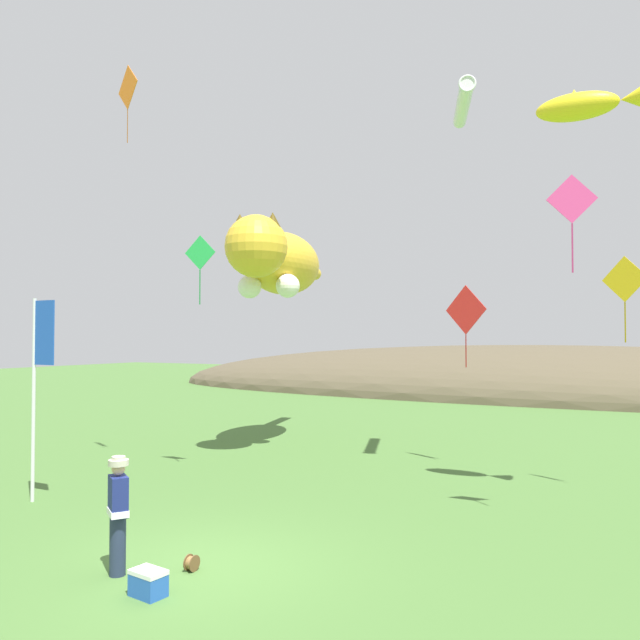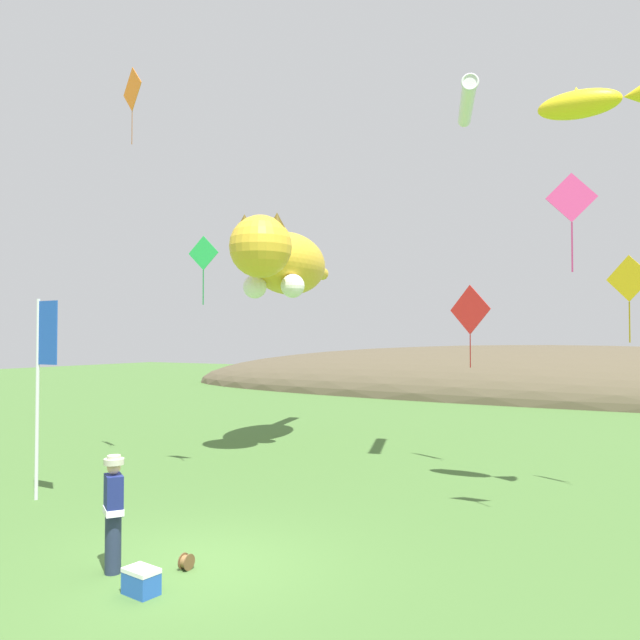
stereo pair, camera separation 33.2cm
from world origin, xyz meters
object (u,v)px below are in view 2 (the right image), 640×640
kite_tube_streamer (467,102)px  kite_diamond_gold (629,279)px  picnic_cooler (141,581)px  kite_diamond_orange (132,90)px  festival_banner_pole (42,368)px  kite_diamond_red (470,310)px  kite_fish_windsock (592,102)px  festival_attendant (113,510)px  kite_diamond_pink (572,199)px  kite_diamond_green (203,254)px  kite_giant_cat (283,262)px  kite_spool (186,562)px

kite_tube_streamer → kite_diamond_gold: kite_tube_streamer is taller
picnic_cooler → kite_diamond_orange: (-6.09, 5.58, 10.06)m
festival_banner_pole → kite_diamond_red: bearing=46.9°
kite_fish_windsock → kite_tube_streamer: (-3.27, 2.35, 1.39)m
festival_attendant → kite_diamond_gold: 11.47m
kite_diamond_pink → kite_diamond_green: kite_diamond_pink is taller
festival_banner_pole → kite_diamond_green: 4.85m
kite_diamond_gold → picnic_cooler: bearing=-122.7°
festival_banner_pole → kite_diamond_orange: (-0.48, 3.02, 7.34)m
kite_tube_streamer → kite_diamond_pink: size_ratio=1.55×
kite_diamond_pink → festival_banner_pole: bearing=-164.3°
festival_attendant → kite_giant_cat: kite_giant_cat is taller
kite_diamond_gold → kite_diamond_orange: kite_diamond_orange is taller
kite_giant_cat → kite_diamond_pink: size_ratio=4.39×
picnic_cooler → kite_diamond_orange: 13.01m
kite_giant_cat → festival_banner_pole: bearing=-97.3°
kite_spool → kite_fish_windsock: 11.67m
picnic_cooler → kite_diamond_pink: (4.94, 5.54, 5.88)m
festival_attendant → kite_diamond_pink: size_ratio=0.99×
kite_tube_streamer → kite_diamond_orange: 8.97m
kite_fish_windsock → kite_diamond_orange: size_ratio=1.04×
festival_attendant → kite_giant_cat: (-3.61, 10.37, 5.08)m
kite_diamond_red → kite_diamond_orange: (-7.80, -4.80, 5.93)m
kite_giant_cat → kite_diamond_red: size_ratio=3.50×
picnic_cooler → kite_fish_windsock: size_ratio=0.24×
kite_fish_windsock → kite_diamond_gold: size_ratio=1.13×
kite_diamond_green → kite_diamond_pink: bearing=-4.2°
kite_tube_streamer → kite_diamond_orange: bearing=-152.4°
kite_spool → kite_tube_streamer: (1.92, 8.73, 9.68)m
festival_banner_pole → kite_spool: bearing=-15.7°
kite_spool → kite_diamond_red: 10.42m
kite_fish_windsock → kite_diamond_red: size_ratio=0.97×
festival_banner_pole → kite_diamond_pink: 11.40m
picnic_cooler → kite_tube_streamer: bearing=79.2°
kite_giant_cat → kite_diamond_red: kite_giant_cat is taller
kite_giant_cat → kite_tube_streamer: 7.50m
picnic_cooler → kite_diamond_green: size_ratio=0.29×
picnic_cooler → kite_giant_cat: size_ratio=0.07×
kite_spool → festival_banner_pole: 6.38m
kite_diamond_red → festival_attendant: bearing=-104.9°
kite_diamond_pink → kite_diamond_green: 9.10m
kite_giant_cat → kite_tube_streamer: size_ratio=2.84×
kite_diamond_green → kite_diamond_orange: bearing=-162.3°
kite_tube_streamer → kite_diamond_red: 5.53m
festival_attendant → festival_banner_pole: bearing=154.6°
picnic_cooler → kite_diamond_orange: bearing=137.5°
festival_banner_pole → kite_tube_streamer: size_ratio=1.59×
kite_diamond_orange → festival_attendant: bearing=-45.5°
festival_attendant → festival_banner_pole: size_ratio=0.40×
kite_fish_windsock → kite_diamond_gold: bearing=69.0°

